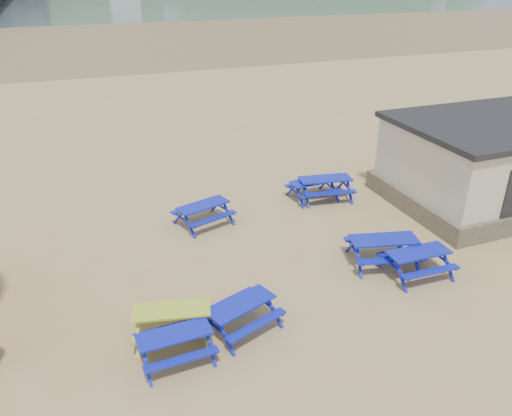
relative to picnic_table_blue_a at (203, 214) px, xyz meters
name	(u,v)px	position (x,y,z in m)	size (l,w,h in m)	color
ground	(238,264)	(0.28, -2.86, -0.38)	(400.00, 400.00, 0.00)	tan
wet_sand	(93,37)	(0.28, 52.14, -0.38)	(400.00, 400.00, 0.00)	olive
picnic_table_blue_a	(203,214)	(0.00, 0.00, 0.00)	(2.16, 1.93, 0.76)	#0218B7
picnic_table_blue_b	(313,190)	(4.51, 0.57, -0.01)	(1.85, 1.53, 0.73)	#0218B7
picnic_table_blue_c	(325,188)	(4.96, 0.43, 0.04)	(2.23, 1.91, 0.84)	#0218B7
picnic_table_blue_d	(175,346)	(-2.36, -6.16, -0.03)	(1.75, 1.44, 0.71)	#0218B7
picnic_table_blue_e	(383,251)	(4.40, -4.36, 0.04)	(2.33, 2.05, 0.84)	#0218B7
picnic_table_blue_f	(417,263)	(4.99, -5.25, 0.00)	(1.88, 1.53, 0.77)	#0218B7
picnic_table_yellow	(172,322)	(-2.25, -5.35, 0.01)	(2.13, 1.86, 0.78)	gold
amenity_block	(494,161)	(10.78, -1.87, 1.19)	(7.40, 5.40, 3.15)	#665B4C
headland_town	(260,5)	(90.28, 226.82, -10.29)	(264.00, 144.00, 108.00)	#2D4C1E
picnic_table_blue_g	(241,315)	(-0.60, -5.69, -0.01)	(2.14, 1.94, 0.74)	#0218B7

